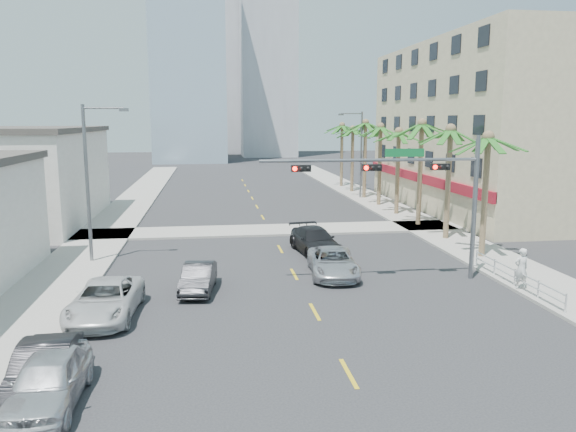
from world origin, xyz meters
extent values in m
plane|color=#262628|center=(0.00, 0.00, 0.00)|extent=(260.00, 260.00, 0.00)
cube|color=gray|center=(12.00, 20.00, 0.07)|extent=(4.00, 120.00, 0.15)
cube|color=gray|center=(-12.00, 20.00, 0.07)|extent=(4.00, 120.00, 0.15)
cube|color=gray|center=(0.00, 22.00, 0.07)|extent=(80.00, 4.00, 0.15)
cube|color=tan|center=(22.00, 30.00, 7.50)|extent=(15.00, 28.00, 15.00)
cube|color=maroon|center=(14.40, 30.00, 3.00)|extent=(0.30, 28.00, 0.80)
cube|color=beige|center=(-19.50, 28.00, 3.60)|extent=(11.00, 18.00, 7.20)
cube|color=#99B2C6|center=(-8.00, 95.00, 24.00)|extent=(14.00, 14.00, 48.00)
cube|color=#ADADB2|center=(9.00, 110.00, 30.00)|extent=(12.00, 12.00, 60.00)
cube|color=#ADADB2|center=(-3.00, 125.00, 21.00)|extent=(16.00, 16.00, 42.00)
cylinder|color=slate|center=(9.00, 8.00, 3.60)|extent=(0.24, 0.24, 7.20)
cylinder|color=slate|center=(3.50, 8.00, 6.20)|extent=(11.00, 0.16, 0.16)
cube|color=#0C662D|center=(5.20, 8.00, 6.55)|extent=(2.00, 0.05, 0.40)
cube|color=black|center=(7.00, 7.85, 5.85)|extent=(0.95, 0.28, 0.32)
sphere|color=#FF0C05|center=(6.68, 7.69, 5.85)|extent=(0.22, 0.22, 0.22)
cube|color=black|center=(3.50, 7.85, 5.85)|extent=(0.95, 0.28, 0.32)
sphere|color=#FF0C05|center=(3.18, 7.69, 5.85)|extent=(0.22, 0.22, 0.22)
cube|color=black|center=(0.00, 7.85, 5.85)|extent=(0.95, 0.28, 0.32)
sphere|color=#FF0C05|center=(-0.32, 7.69, 5.85)|extent=(0.22, 0.22, 0.22)
cylinder|color=brown|center=(11.60, 12.00, 3.60)|extent=(0.36, 0.36, 7.20)
cylinder|color=brown|center=(11.60, 17.20, 3.78)|extent=(0.36, 0.36, 7.56)
cylinder|color=brown|center=(11.60, 22.40, 3.96)|extent=(0.36, 0.36, 7.92)
cylinder|color=brown|center=(11.60, 27.60, 3.60)|extent=(0.36, 0.36, 7.20)
cylinder|color=brown|center=(11.60, 32.80, 3.78)|extent=(0.36, 0.36, 7.56)
cylinder|color=brown|center=(11.60, 38.00, 3.96)|extent=(0.36, 0.36, 7.92)
cylinder|color=brown|center=(11.60, 43.20, 3.60)|extent=(0.36, 0.36, 7.20)
cylinder|color=brown|center=(11.60, 48.40, 3.78)|extent=(0.36, 0.36, 7.56)
cylinder|color=slate|center=(-11.20, 14.00, 4.50)|extent=(0.20, 0.20, 9.00)
cylinder|color=slate|center=(-10.10, 14.00, 8.80)|extent=(2.20, 0.12, 0.12)
cube|color=slate|center=(-9.00, 14.00, 8.70)|extent=(0.50, 0.25, 0.18)
cylinder|color=slate|center=(11.20, 38.00, 4.50)|extent=(0.20, 0.20, 9.00)
cylinder|color=slate|center=(10.10, 38.00, 8.80)|extent=(2.20, 0.12, 0.12)
cube|color=slate|center=(9.00, 38.00, 8.70)|extent=(0.50, 0.25, 0.18)
cylinder|color=silver|center=(10.30, 6.00, 0.55)|extent=(0.08, 8.00, 0.08)
cylinder|color=silver|center=(10.30, 6.00, 0.90)|extent=(0.08, 8.00, 0.08)
cylinder|color=silver|center=(10.30, 2.00, 0.50)|extent=(0.08, 0.08, 1.00)
cylinder|color=silver|center=(10.30, 4.00, 0.50)|extent=(0.08, 0.08, 1.00)
cylinder|color=silver|center=(10.30, 6.00, 0.50)|extent=(0.08, 0.08, 1.00)
cylinder|color=silver|center=(10.30, 8.00, 0.50)|extent=(0.08, 0.08, 1.00)
cylinder|color=silver|center=(10.30, 10.00, 0.50)|extent=(0.08, 0.08, 1.00)
imported|color=silver|center=(-9.04, -2.85, 0.78)|extent=(1.87, 4.59, 1.56)
imported|color=black|center=(-9.40, -2.03, 0.74)|extent=(1.77, 4.58, 1.49)
imported|color=silver|center=(-8.76, 4.54, 0.76)|extent=(2.81, 5.59, 1.52)
imported|color=black|center=(-5.00, 7.67, 0.67)|extent=(1.86, 4.18, 1.33)
imported|color=silver|center=(2.00, 9.50, 0.72)|extent=(2.86, 5.39, 1.44)
imported|color=black|center=(2.00, 14.71, 0.78)|extent=(2.90, 5.60, 1.55)
imported|color=silver|center=(10.30, 5.51, 1.14)|extent=(0.77, 0.55, 1.99)
camera|label=1|loc=(-4.30, -18.67, 8.13)|focal=35.00mm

